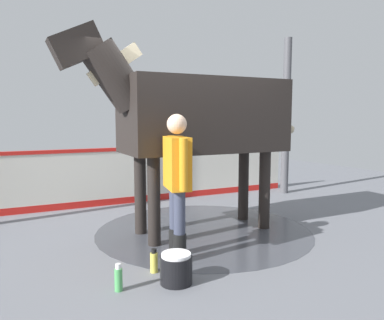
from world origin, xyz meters
name	(u,v)px	position (x,y,z in m)	size (l,w,h in m)	color
ground_plane	(180,234)	(0.00, 0.00, -0.01)	(16.00, 16.00, 0.02)	slate
wet_patch	(204,230)	(0.35, -0.07, 0.00)	(3.01, 3.01, 0.00)	#42444C
barrier_wall	(152,176)	(0.56, 2.06, 0.48)	(5.96, 0.67, 1.04)	silver
roof_post_far	(286,117)	(3.27, 1.29, 1.60)	(0.16, 0.16, 3.20)	#4C4C51
horse	(197,116)	(0.24, -0.06, 1.62)	(3.55, 1.19, 2.69)	black
handler	(177,177)	(-0.49, -0.82, 0.94)	(0.34, 0.64, 1.63)	black
wash_bucket	(176,268)	(-0.81, -1.37, 0.15)	(0.31, 0.31, 0.30)	black
bottle_shampoo	(154,261)	(-0.88, -1.02, 0.11)	(0.08, 0.08, 0.25)	#D8CC4C
bottle_spray	(118,278)	(-1.35, -1.23, 0.12)	(0.07, 0.07, 0.26)	#4CA559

